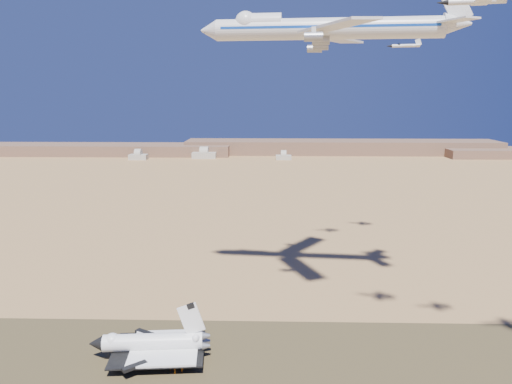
{
  "coord_description": "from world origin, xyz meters",
  "views": [
    {
      "loc": [
        22.21,
        -140.39,
        79.46
      ],
      "look_at": [
        18.25,
        8.0,
        50.36
      ],
      "focal_mm": 35.0,
      "sensor_mm": 36.0,
      "label": 1
    }
  ],
  "objects_px": {
    "shuttle": "(152,344)",
    "chase_jet_d": "(365,31)",
    "crew_b": "(182,369)",
    "crew_c": "(170,368)",
    "crew_a": "(175,371)",
    "chase_jet_e": "(405,46)",
    "chase_jet_a": "(475,1)",
    "carrier_747": "(320,29)"
  },
  "relations": [
    {
      "from": "carrier_747",
      "to": "crew_c",
      "type": "height_order",
      "value": "carrier_747"
    },
    {
      "from": "shuttle",
      "to": "chase_jet_d",
      "type": "bearing_deg",
      "value": 41.98
    },
    {
      "from": "crew_b",
      "to": "chase_jet_d",
      "type": "xyz_separation_m",
      "value": [
        65.16,
        89.27,
        104.61
      ]
    },
    {
      "from": "shuttle",
      "to": "crew_c",
      "type": "relative_size",
      "value": 21.26
    },
    {
      "from": "shuttle",
      "to": "chase_jet_e",
      "type": "xyz_separation_m",
      "value": [
        97.76,
        100.74,
        96.7
      ]
    },
    {
      "from": "crew_b",
      "to": "chase_jet_d",
      "type": "bearing_deg",
      "value": -73.16
    },
    {
      "from": "crew_a",
      "to": "chase_jet_e",
      "type": "height_order",
      "value": "chase_jet_e"
    },
    {
      "from": "crew_a",
      "to": "chase_jet_d",
      "type": "relative_size",
      "value": 0.12
    },
    {
      "from": "crew_b",
      "to": "chase_jet_e",
      "type": "distance_m",
      "value": 171.68
    },
    {
      "from": "carrier_747",
      "to": "chase_jet_a",
      "type": "bearing_deg",
      "value": -52.89
    },
    {
      "from": "carrier_747",
      "to": "crew_a",
      "type": "bearing_deg",
      "value": -128.29
    },
    {
      "from": "shuttle",
      "to": "carrier_747",
      "type": "relative_size",
      "value": 0.4
    },
    {
      "from": "carrier_747",
      "to": "crew_a",
      "type": "relative_size",
      "value": 51.66
    },
    {
      "from": "chase_jet_d",
      "to": "crew_a",
      "type": "bearing_deg",
      "value": -124.54
    },
    {
      "from": "shuttle",
      "to": "chase_jet_d",
      "type": "distance_m",
      "value": 150.12
    },
    {
      "from": "shuttle",
      "to": "crew_c",
      "type": "xyz_separation_m",
      "value": [
        6.8,
        -7.02,
        -3.91
      ]
    },
    {
      "from": "crew_a",
      "to": "shuttle",
      "type": "bearing_deg",
      "value": 64.58
    },
    {
      "from": "chase_jet_a",
      "to": "crew_c",
      "type": "bearing_deg",
      "value": -172.42
    },
    {
      "from": "crew_c",
      "to": "chase_jet_a",
      "type": "bearing_deg",
      "value": -128.68
    },
    {
      "from": "crew_c",
      "to": "chase_jet_e",
      "type": "relative_size",
      "value": 0.11
    },
    {
      "from": "crew_b",
      "to": "chase_jet_e",
      "type": "height_order",
      "value": "chase_jet_e"
    },
    {
      "from": "crew_a",
      "to": "chase_jet_e",
      "type": "bearing_deg",
      "value": -19.35
    },
    {
      "from": "shuttle",
      "to": "chase_jet_e",
      "type": "distance_m",
      "value": 170.46
    },
    {
      "from": "crew_c",
      "to": "chase_jet_a",
      "type": "height_order",
      "value": "chase_jet_a"
    },
    {
      "from": "shuttle",
      "to": "chase_jet_a",
      "type": "height_order",
      "value": "chase_jet_a"
    },
    {
      "from": "chase_jet_d",
      "to": "shuttle",
      "type": "bearing_deg",
      "value": -130.69
    },
    {
      "from": "carrier_747",
      "to": "chase_jet_e",
      "type": "xyz_separation_m",
      "value": [
        45.51,
        63.6,
        0.26
      ]
    },
    {
      "from": "carrier_747",
      "to": "chase_jet_a",
      "type": "relative_size",
      "value": 5.7
    },
    {
      "from": "chase_jet_a",
      "to": "chase_jet_e",
      "type": "xyz_separation_m",
      "value": [
        14.0,
        114.73,
        0.48
      ]
    },
    {
      "from": "crew_a",
      "to": "crew_c",
      "type": "relative_size",
      "value": 1.02
    },
    {
      "from": "crew_a",
      "to": "chase_jet_a",
      "type": "height_order",
      "value": "chase_jet_a"
    },
    {
      "from": "chase_jet_a",
      "to": "chase_jet_d",
      "type": "relative_size",
      "value": 1.08
    },
    {
      "from": "carrier_747",
      "to": "crew_b",
      "type": "relative_size",
      "value": 49.63
    },
    {
      "from": "shuttle",
      "to": "chase_jet_a",
      "type": "bearing_deg",
      "value": -14.74
    },
    {
      "from": "crew_a",
      "to": "chase_jet_d",
      "type": "height_order",
      "value": "chase_jet_d"
    },
    {
      "from": "carrier_747",
      "to": "chase_jet_d",
      "type": "bearing_deg",
      "value": 67.85
    },
    {
      "from": "crew_b",
      "to": "chase_jet_a",
      "type": "xyz_separation_m",
      "value": [
        73.36,
        -6.43,
        100.08
      ]
    },
    {
      "from": "crew_b",
      "to": "crew_c",
      "type": "bearing_deg",
      "value": 44.46
    },
    {
      "from": "carrier_747",
      "to": "crew_b",
      "type": "height_order",
      "value": "carrier_747"
    },
    {
      "from": "crew_c",
      "to": "chase_jet_d",
      "type": "height_order",
      "value": "chase_jet_d"
    },
    {
      "from": "shuttle",
      "to": "carrier_747",
      "type": "distance_m",
      "value": 115.8
    },
    {
      "from": "chase_jet_a",
      "to": "chase_jet_d",
      "type": "bearing_deg",
      "value": 107.65
    }
  ]
}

